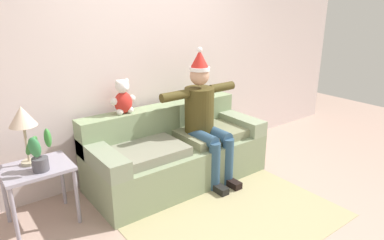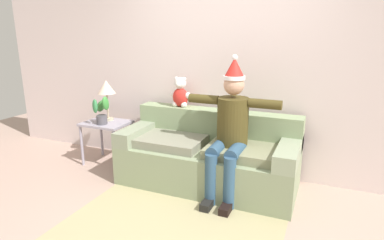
# 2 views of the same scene
# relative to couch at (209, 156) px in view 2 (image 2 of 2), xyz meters

# --- Properties ---
(ground_plane) EXTENTS (10.00, 10.00, 0.00)m
(ground_plane) POSITION_rel_couch_xyz_m (0.00, -1.03, -0.34)
(ground_plane) COLOR tan
(back_wall) EXTENTS (7.00, 0.10, 2.70)m
(back_wall) POSITION_rel_couch_xyz_m (0.00, 0.52, 1.01)
(back_wall) COLOR silver
(back_wall) RESTS_ON ground_plane
(couch) EXTENTS (2.04, 0.88, 0.84)m
(couch) POSITION_rel_couch_xyz_m (0.00, 0.00, 0.00)
(couch) COLOR gray
(couch) RESTS_ON ground_plane
(person_seated) EXTENTS (1.02, 0.77, 1.53)m
(person_seated) POSITION_rel_couch_xyz_m (0.30, -0.16, 0.44)
(person_seated) COLOR #463C19
(person_seated) RESTS_ON ground_plane
(teddy_bear) EXTENTS (0.29, 0.17, 0.38)m
(teddy_bear) POSITION_rel_couch_xyz_m (-0.49, 0.27, 0.67)
(teddy_bear) COLOR red
(teddy_bear) RESTS_ON couch
(side_table) EXTENTS (0.59, 0.48, 0.59)m
(side_table) POSITION_rel_couch_xyz_m (-1.50, 0.04, 0.16)
(side_table) COLOR #9B95A6
(side_table) RESTS_ON ground_plane
(table_lamp) EXTENTS (0.24, 0.24, 0.55)m
(table_lamp) POSITION_rel_couch_xyz_m (-1.53, 0.14, 0.68)
(table_lamp) COLOR #B6AB8D
(table_lamp) RESTS_ON side_table
(potted_plant) EXTENTS (0.26, 0.24, 0.39)m
(potted_plant) POSITION_rel_couch_xyz_m (-1.48, -0.07, 0.42)
(potted_plant) COLOR #4F4C54
(potted_plant) RESTS_ON side_table
(area_rug) EXTENTS (2.00, 1.38, 0.01)m
(area_rug) POSITION_rel_couch_xyz_m (0.00, -1.04, -0.33)
(area_rug) COLOR tan
(area_rug) RESTS_ON ground_plane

